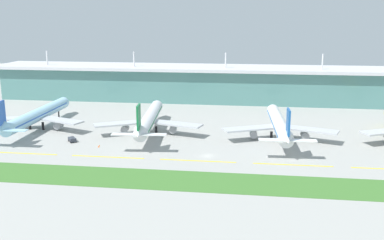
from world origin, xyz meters
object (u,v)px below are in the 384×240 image
airliner_nearest (37,115)px  safety_cone_nose_front (99,145)px  airliner_near_middle (149,119)px  pushback_tug (72,139)px  safety_cone_left_wingtip (99,146)px  airliner_far_middle (279,124)px

airliner_nearest → safety_cone_nose_front: bearing=-31.8°
airliner_near_middle → pushback_tug: bearing=-148.3°
airliner_nearest → safety_cone_left_wingtip: 45.96m
airliner_nearest → safety_cone_nose_front: airliner_nearest is taller
airliner_nearest → pushback_tug: (24.49, -18.87, -5.36)m
safety_cone_nose_front → airliner_nearest: bearing=148.2°
airliner_far_middle → pushback_tug: (-86.06, -16.13, -5.35)m
pushback_tug → safety_cone_left_wingtip: pushback_tug is taller
airliner_near_middle → safety_cone_nose_front: (-15.66, -22.57, -6.10)m
airliner_near_middle → safety_cone_left_wingtip: bearing=-122.7°
airliner_nearest → airliner_near_middle: (53.53, -0.94, -0.00)m
airliner_far_middle → safety_cone_left_wingtip: bearing=-162.9°
airliner_far_middle → pushback_tug: 87.72m
airliner_far_middle → pushback_tug: size_ratio=13.17×
airliner_far_middle → pushback_tug: airliner_far_middle is taller
airliner_far_middle → safety_cone_nose_front: size_ratio=92.99×
safety_cone_left_wingtip → safety_cone_nose_front: (-0.23, 1.46, 0.00)m
pushback_tug → safety_cone_left_wingtip: (13.61, -6.11, -0.75)m
pushback_tug → safety_cone_nose_front: 14.19m
safety_cone_left_wingtip → airliner_nearest: bearing=146.8°
airliner_far_middle → safety_cone_nose_front: (-72.68, -20.77, -6.10)m
airliner_near_middle → safety_cone_nose_front: size_ratio=96.53×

